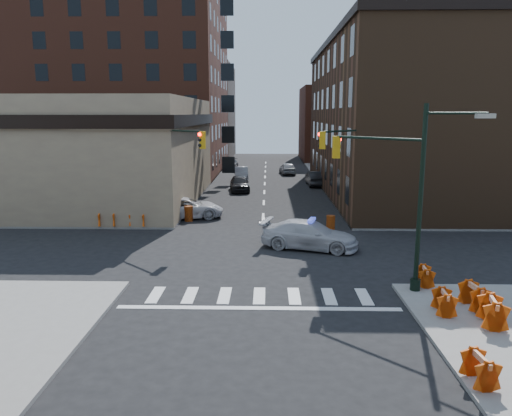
{
  "coord_description": "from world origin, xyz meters",
  "views": [
    {
      "loc": [
        0.34,
        -27.2,
        7.75
      ],
      "look_at": [
        -0.35,
        1.93,
        2.2
      ],
      "focal_mm": 35.0,
      "sensor_mm": 36.0,
      "label": 1
    }
  ],
  "objects_px": {
    "pedestrian_b": "(97,213)",
    "parked_car_wfar": "(241,173)",
    "parked_car_wnear": "(240,183)",
    "parked_car_enear": "(315,178)",
    "barrel_road": "(331,223)",
    "barrel_bank": "(189,214)",
    "pedestrian_a": "(138,212)",
    "barricade_nw_a": "(138,220)",
    "pickup": "(186,208)",
    "police_car": "(310,235)",
    "barricade_se_a": "(425,276)"
  },
  "relations": [
    {
      "from": "pedestrian_a",
      "to": "barricade_se_a",
      "type": "bearing_deg",
      "value": -33.36
    },
    {
      "from": "police_car",
      "to": "pickup",
      "type": "xyz_separation_m",
      "value": [
        -8.58,
        8.38,
        -0.03
      ]
    },
    {
      "from": "parked_car_enear",
      "to": "barrel_bank",
      "type": "distance_m",
      "value": 21.36
    },
    {
      "from": "police_car",
      "to": "parked_car_wnear",
      "type": "height_order",
      "value": "police_car"
    },
    {
      "from": "parked_car_wnear",
      "to": "pedestrian_a",
      "type": "xyz_separation_m",
      "value": [
        -6.02,
        -16.54,
        0.34
      ]
    },
    {
      "from": "barrel_road",
      "to": "pedestrian_b",
      "type": "bearing_deg",
      "value": 176.41
    },
    {
      "from": "barricade_nw_a",
      "to": "pickup",
      "type": "bearing_deg",
      "value": 60.07
    },
    {
      "from": "barricade_se_a",
      "to": "barricade_nw_a",
      "type": "height_order",
      "value": "barricade_nw_a"
    },
    {
      "from": "parked_car_wfar",
      "to": "parked_car_enear",
      "type": "height_order",
      "value": "parked_car_enear"
    },
    {
      "from": "pedestrian_a",
      "to": "pedestrian_b",
      "type": "bearing_deg",
      "value": 172.98
    },
    {
      "from": "police_car",
      "to": "barricade_nw_a",
      "type": "xyz_separation_m",
      "value": [
        -11.24,
        4.83,
        -0.19
      ]
    },
    {
      "from": "barricade_se_a",
      "to": "barricade_nw_a",
      "type": "distance_m",
      "value": 19.57
    },
    {
      "from": "parked_car_wnear",
      "to": "pickup",
      "type": "bearing_deg",
      "value": -110.45
    },
    {
      "from": "barrel_road",
      "to": "barricade_se_a",
      "type": "xyz_separation_m",
      "value": [
        2.82,
        -11.22,
        0.06
      ]
    },
    {
      "from": "pickup",
      "to": "pedestrian_a",
      "type": "bearing_deg",
      "value": 127.58
    },
    {
      "from": "police_car",
      "to": "barrel_road",
      "type": "xyz_separation_m",
      "value": [
        1.79,
        4.56,
        -0.3
      ]
    },
    {
      "from": "parked_car_wfar",
      "to": "barricade_nw_a",
      "type": "distance_m",
      "value": 26.53
    },
    {
      "from": "pickup",
      "to": "pedestrian_a",
      "type": "relative_size",
      "value": 2.86
    },
    {
      "from": "pickup",
      "to": "barricade_se_a",
      "type": "distance_m",
      "value": 20.0
    },
    {
      "from": "parked_car_wfar",
      "to": "pedestrian_b",
      "type": "xyz_separation_m",
      "value": [
        -8.7,
        -25.18,
        0.21
      ]
    },
    {
      "from": "parked_car_wfar",
      "to": "pedestrian_a",
      "type": "xyz_separation_m",
      "value": [
        -5.72,
        -25.7,
        0.4
      ]
    },
    {
      "from": "pedestrian_a",
      "to": "parked_car_enear",
      "type": "bearing_deg",
      "value": 58.77
    },
    {
      "from": "barrel_road",
      "to": "barrel_bank",
      "type": "xyz_separation_m",
      "value": [
        -9.98,
        2.76,
        0.04
      ]
    },
    {
      "from": "parked_car_wnear",
      "to": "parked_car_enear",
      "type": "distance_m",
      "value": 8.98
    },
    {
      "from": "parked_car_enear",
      "to": "pedestrian_a",
      "type": "xyz_separation_m",
      "value": [
        -14.02,
        -20.63,
        0.34
      ]
    },
    {
      "from": "barrel_bank",
      "to": "pickup",
      "type": "bearing_deg",
      "value": 109.93
    },
    {
      "from": "barrel_road",
      "to": "pickup",
      "type": "bearing_deg",
      "value": 159.8
    },
    {
      "from": "barrel_road",
      "to": "barrel_bank",
      "type": "height_order",
      "value": "barrel_bank"
    },
    {
      "from": "police_car",
      "to": "barricade_nw_a",
      "type": "relative_size",
      "value": 4.45
    },
    {
      "from": "pickup",
      "to": "barricade_se_a",
      "type": "height_order",
      "value": "pickup"
    },
    {
      "from": "barricade_se_a",
      "to": "police_car",
      "type": "bearing_deg",
      "value": 40.06
    },
    {
      "from": "pickup",
      "to": "barrel_bank",
      "type": "height_order",
      "value": "pickup"
    },
    {
      "from": "pedestrian_a",
      "to": "barricade_se_a",
      "type": "relative_size",
      "value": 1.76
    },
    {
      "from": "parked_car_enear",
      "to": "parked_car_wfar",
      "type": "bearing_deg",
      "value": -34.29
    },
    {
      "from": "pedestrian_b",
      "to": "pedestrian_a",
      "type": "bearing_deg",
      "value": -32.71
    },
    {
      "from": "pedestrian_a",
      "to": "barrel_road",
      "type": "relative_size",
      "value": 1.91
    },
    {
      "from": "barricade_se_a",
      "to": "parked_car_wnear",
      "type": "bearing_deg",
      "value": 24.66
    },
    {
      "from": "pickup",
      "to": "parked_car_wfar",
      "type": "distance_m",
      "value": 22.57
    },
    {
      "from": "pedestrian_b",
      "to": "parked_car_wfar",
      "type": "bearing_deg",
      "value": 48.23
    },
    {
      "from": "parked_car_wfar",
      "to": "barricade_se_a",
      "type": "xyz_separation_m",
      "value": [
        10.19,
        -37.4,
        -0.16
      ]
    },
    {
      "from": "pickup",
      "to": "parked_car_enear",
      "type": "bearing_deg",
      "value": -46.31
    },
    {
      "from": "barrel_road",
      "to": "barricade_nw_a",
      "type": "bearing_deg",
      "value": 178.83
    },
    {
      "from": "pedestrian_a",
      "to": "pickup",
      "type": "bearing_deg",
      "value": 53.72
    },
    {
      "from": "parked_car_wnear",
      "to": "parked_car_enear",
      "type": "relative_size",
      "value": 0.96
    },
    {
      "from": "parked_car_enear",
      "to": "barrel_road",
      "type": "height_order",
      "value": "parked_car_enear"
    },
    {
      "from": "barricade_se_a",
      "to": "barricade_nw_a",
      "type": "bearing_deg",
      "value": 59.44
    },
    {
      "from": "parked_car_wnear",
      "to": "barricade_nw_a",
      "type": "bearing_deg",
      "value": -116.01
    },
    {
      "from": "police_car",
      "to": "pickup",
      "type": "bearing_deg",
      "value": 61.9
    },
    {
      "from": "parked_car_wfar",
      "to": "barrel_bank",
      "type": "relative_size",
      "value": 4.0
    },
    {
      "from": "police_car",
      "to": "barrel_bank",
      "type": "xyz_separation_m",
      "value": [
        -8.2,
        7.32,
        -0.26
      ]
    }
  ]
}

